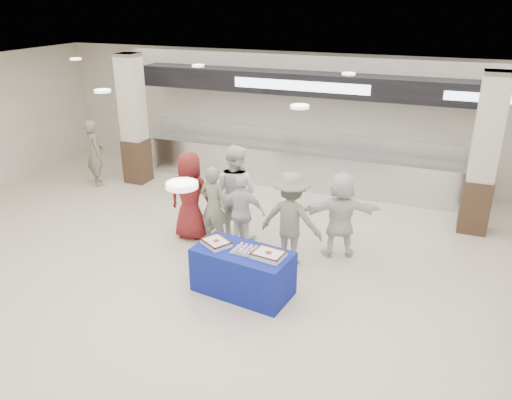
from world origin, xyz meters
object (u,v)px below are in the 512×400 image
at_px(cupcake_tray, 245,250).
at_px(soldier_a, 214,206).
at_px(civilian_white, 340,215).
at_px(civilian_maroon, 190,196).
at_px(display_table, 243,272).
at_px(soldier_b, 291,219).
at_px(sheet_cake_left, 216,242).
at_px(chef_short, 242,213).
at_px(soldier_bg, 95,153).
at_px(sheet_cake_right, 268,254).
at_px(chef_tall, 236,192).

height_order(cupcake_tray, soldier_a, soldier_a).
bearing_deg(civilian_white, civilian_maroon, -15.25).
bearing_deg(display_table, soldier_b, 78.16).
height_order(sheet_cake_left, chef_short, chef_short).
bearing_deg(chef_short, display_table, 102.99).
bearing_deg(soldier_bg, civilian_white, -154.57).
bearing_deg(display_table, civilian_maroon, 147.33).
xyz_separation_m(cupcake_tray, civilian_maroon, (-1.77, 1.48, 0.09)).
relative_size(sheet_cake_left, civilian_maroon, 0.32).
bearing_deg(soldier_bg, sheet_cake_left, -175.40).
bearing_deg(sheet_cake_right, civilian_maroon, 145.07).
xyz_separation_m(sheet_cake_left, chef_tall, (-0.45, 1.82, 0.14)).
bearing_deg(cupcake_tray, display_table, 164.62).
distance_m(sheet_cake_left, civilian_white, 2.40).
height_order(display_table, chef_short, chef_short).
relative_size(sheet_cake_right, chef_tall, 0.28).
bearing_deg(chef_short, civilian_maroon, -13.00).
bearing_deg(civilian_white, chef_short, -9.34).
relative_size(display_table, sheet_cake_left, 2.79).
bearing_deg(chef_tall, sheet_cake_left, 117.63).
height_order(sheet_cake_right, soldier_a, soldier_a).
bearing_deg(soldier_b, display_table, 72.95).
distance_m(cupcake_tray, chef_tall, 2.12).
bearing_deg(soldier_b, sheet_cake_left, 54.48).
relative_size(civilian_maroon, civilian_white, 1.08).
bearing_deg(soldier_b, chef_short, -10.61).
relative_size(display_table, civilian_maroon, 0.89).
bearing_deg(cupcake_tray, chef_short, 114.72).
relative_size(chef_short, civilian_white, 0.90).
relative_size(sheet_cake_left, soldier_a, 0.35).
bearing_deg(display_table, soldier_a, 138.42).
bearing_deg(sheet_cake_left, soldier_bg, 146.64).
bearing_deg(soldier_bg, soldier_b, -161.83).
bearing_deg(soldier_b, civilian_maroon, -5.24).
bearing_deg(sheet_cake_right, civilian_white, 69.11).
xyz_separation_m(cupcake_tray, soldier_a, (-1.21, 1.37, 0.00)).
distance_m(sheet_cake_right, soldier_bg, 6.67).
relative_size(sheet_cake_right, soldier_b, 0.30).
relative_size(sheet_cake_left, chef_short, 0.38).
xyz_separation_m(chef_tall, soldier_b, (1.34, -0.68, -0.07)).
height_order(sheet_cake_right, civilian_maroon, civilian_maroon).
distance_m(cupcake_tray, chef_short, 1.57).
relative_size(sheet_cake_right, civilian_white, 0.32).
bearing_deg(cupcake_tray, civilian_white, 58.95).
bearing_deg(soldier_bg, civilian_maroon, -168.07).
xyz_separation_m(sheet_cake_right, cupcake_tray, (-0.39, 0.02, -0.02)).
height_order(chef_short, civilian_white, civilian_white).
height_order(sheet_cake_left, soldier_a, soldier_a).
distance_m(display_table, chef_tall, 2.15).
relative_size(display_table, soldier_bg, 0.93).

